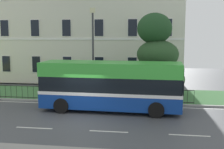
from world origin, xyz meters
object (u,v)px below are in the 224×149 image
at_px(georgian_townhouse, 94,19).
at_px(evergreen_tree, 158,62).
at_px(single_decker_bus, 111,85).
at_px(street_lamp_post, 93,47).

distance_m(georgian_townhouse, evergreen_tree, 12.49).
height_order(georgian_townhouse, evergreen_tree, georgian_townhouse).
relative_size(georgian_townhouse, evergreen_tree, 2.99).
bearing_deg(single_decker_bus, evergreen_tree, 55.44).
bearing_deg(street_lamp_post, single_decker_bus, -58.79).
bearing_deg(georgian_townhouse, single_decker_bus, -73.89).
xyz_separation_m(evergreen_tree, single_decker_bus, (-3.03, -4.12, -1.21)).
bearing_deg(georgian_townhouse, street_lamp_post, -78.58).
xyz_separation_m(single_decker_bus, street_lamp_post, (-1.79, 2.96, 2.32)).
height_order(evergreen_tree, single_decker_bus, evergreen_tree).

